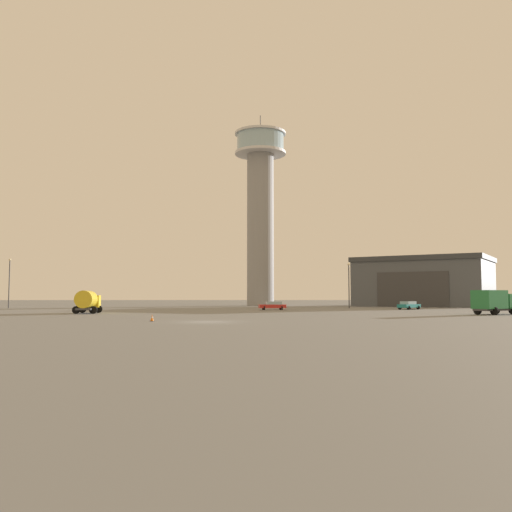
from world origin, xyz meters
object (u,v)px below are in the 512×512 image
control_tower (260,201)px  car_teal (409,305)px  truck_fuel_tanker_yellow (87,301)px  traffic_cone_near_left (152,318)px  light_post_east (349,281)px  car_red (273,305)px  light_post_west (9,279)px  truck_box_green (493,301)px

control_tower → car_teal: bearing=-52.3°
truck_fuel_tanker_yellow → car_teal: truck_fuel_tanker_yellow is taller
traffic_cone_near_left → car_teal: bearing=48.1°
truck_fuel_tanker_yellow → light_post_east: 48.26m
control_tower → truck_fuel_tanker_yellow: 59.16m
control_tower → car_red: size_ratio=9.59×
light_post_west → light_post_east: light_post_west is taller
car_red → traffic_cone_near_left: 39.68m
traffic_cone_near_left → truck_fuel_tanker_yellow: bearing=120.0°
truck_fuel_tanker_yellow → traffic_cone_near_left: bearing=-155.4°
control_tower → light_post_east: (15.74, -22.16, -18.55)m
truck_box_green → truck_fuel_tanker_yellow: bearing=140.3°
light_post_west → truck_box_green: bearing=-23.8°
truck_fuel_tanker_yellow → car_red: size_ratio=1.38×
light_post_east → car_teal: bearing=-47.1°
truck_fuel_tanker_yellow → light_post_west: bearing=33.6°
car_red → light_post_east: (14.48, 11.12, 4.21)m
car_red → light_post_west: bearing=-20.3°
car_teal → light_post_east: bearing=90.7°
light_post_west → truck_fuel_tanker_yellow: bearing=-51.0°
light_post_west → car_teal: bearing=-7.5°
control_tower → car_teal: (24.04, -31.10, -22.76)m
car_red → light_post_west: 49.17m
light_post_east → truck_fuel_tanker_yellow: bearing=-145.4°
car_teal → truck_fuel_tanker_yellow: bearing=158.8°
truck_box_green → traffic_cone_near_left: (-39.34, -16.31, -1.37)m
car_teal → traffic_cone_near_left: bearing=-174.1°
control_tower → car_teal: size_ratio=9.60×
truck_box_green → traffic_cone_near_left: size_ratio=10.23×
truck_fuel_tanker_yellow → light_post_west: 35.84m
control_tower → car_red: bearing=-87.8°
car_teal → light_post_west: bearing=130.3°
control_tower → truck_box_green: 64.92m
car_red → car_teal: same height
car_teal → traffic_cone_near_left: car_teal is taller
light_post_west → car_red: bearing=-13.6°
car_teal → control_tower: bearing=85.5°
control_tower → truck_fuel_tanker_yellow: control_tower is taller
light_post_west → light_post_east: 62.06m
truck_box_green → car_teal: size_ratio=1.44×
car_red → traffic_cone_near_left: size_ratio=7.09×
car_red → truck_fuel_tanker_yellow: bearing=26.0°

